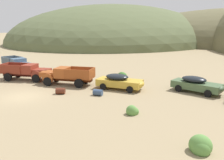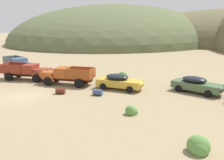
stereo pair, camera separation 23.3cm
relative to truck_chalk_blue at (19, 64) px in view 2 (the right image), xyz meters
The scene contains 13 objects.
ground_plane 13.01m from the truck_chalk_blue, 40.01° to the right, with size 300.00×300.00×0.00m, color #998460.
hill_far_left 64.32m from the truck_chalk_blue, 104.37° to the left, with size 74.32×87.25×27.74m, color #56603D.
truck_chalk_blue is the anchor object (origin of this frame).
truck_rust_red 6.21m from the truck_chalk_blue, 30.18° to the right, with size 6.19×3.63×1.91m.
truck_oxide_orange 10.83m from the truck_chalk_blue, 15.62° to the right, with size 6.15×3.32×1.91m.
car_faded_yellow 16.95m from the truck_chalk_blue, ahead, with size 4.99×2.34×1.57m.
car_weathered_green 24.01m from the truck_chalk_blue, ahead, with size 5.11×2.72×1.57m.
oil_drum_foreground 13.87m from the truck_chalk_blue, 25.75° to the right, with size 1.03×0.92×0.60m.
oil_drum_by_truck 16.62m from the truck_chalk_blue, 16.74° to the right, with size 0.94×0.72×0.58m.
bush_lone_scrub 22.80m from the truck_chalk_blue, ahead, with size 0.88×0.98×0.89m.
bush_front_right 15.26m from the truck_chalk_blue, ahead, with size 1.17×1.09×1.17m.
bush_front_left 28.05m from the truck_chalk_blue, 23.06° to the right, with size 1.20×1.16×1.17m.
bush_near_barrel 22.00m from the truck_chalk_blue, 20.44° to the right, with size 0.90×0.90×0.90m.
Camera 2 is at (17.14, -14.51, 6.47)m, focal length 37.90 mm.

